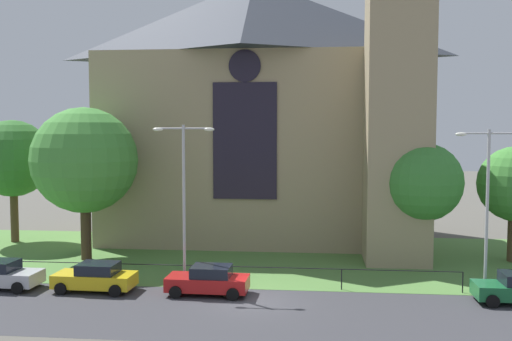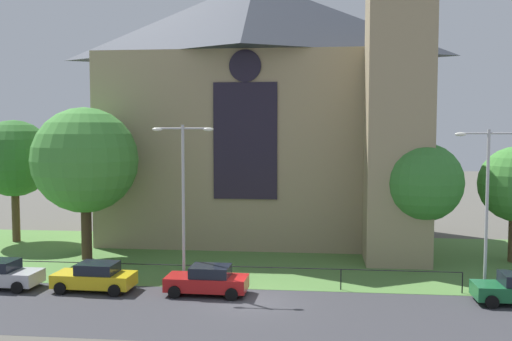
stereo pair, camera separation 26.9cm
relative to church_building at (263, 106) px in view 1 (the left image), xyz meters
name	(u,v)px [view 1 (the left image)]	position (x,y,z in m)	size (l,w,h in m)	color
ground	(270,257)	(1.09, -6.84, -10.27)	(160.00, 160.00, 0.00)	#56544C
road_asphalt	(250,313)	(1.09, -18.84, -10.27)	(120.00, 8.00, 0.01)	#38383D
grass_verge	(268,264)	(1.09, -8.84, -10.27)	(120.00, 20.00, 0.01)	#517F3D
church_building	(263,106)	(0.00, 0.00, 0.00)	(23.20, 16.20, 26.00)	tan
iron_railing	(225,269)	(-0.77, -14.34, -9.32)	(25.17, 0.07, 1.13)	black
tree_left_far	(13,159)	(-18.52, -3.59, -3.99)	(5.74, 5.74, 9.19)	#4C3823
tree_right_near	(423,183)	(10.71, -8.36, -5.09)	(4.88, 4.88, 7.69)	#4C3823
tree_left_near	(85,160)	(-10.83, -8.80, -3.78)	(6.85, 6.85, 9.94)	#423021
streetlamp_near	(184,185)	(-3.00, -14.44, -4.73)	(3.37, 0.26, 8.79)	#B2B2B7
streetlamp_far	(488,191)	(12.87, -14.44, -4.87)	(3.37, 0.26, 8.54)	#B2B2B7
parked_car_silver	(0,275)	(-12.75, -15.98, -9.53)	(4.27, 2.16, 1.51)	#B7B7BC
parked_car_yellow	(96,277)	(-7.44, -15.99, -9.53)	(4.26, 2.14, 1.51)	gold
parked_car_red	(209,280)	(-1.39, -16.00, -9.53)	(4.25, 2.12, 1.51)	#B21919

